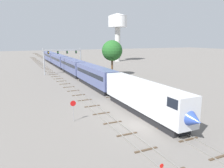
% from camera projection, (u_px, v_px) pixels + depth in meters
% --- Properties ---
extents(ground_plane, '(400.00, 400.00, 0.00)m').
position_uv_depth(ground_plane, '(143.00, 124.00, 28.66)').
color(ground_plane, slate).
extents(track_main, '(2.60, 200.00, 0.16)m').
position_uv_depth(track_main, '(61.00, 68.00, 82.90)').
color(track_main, slate).
rests_on(track_main, ground).
extents(track_near, '(2.60, 160.00, 0.16)m').
position_uv_depth(track_near, '(57.00, 77.00, 62.85)').
color(track_near, slate).
rests_on(track_near, ground).
extents(passenger_train, '(3.04, 101.31, 4.80)m').
position_uv_depth(passenger_train, '(72.00, 66.00, 68.39)').
color(passenger_train, silver).
rests_on(passenger_train, ground).
extents(signal_gantry, '(12.10, 0.49, 8.08)m').
position_uv_depth(signal_gantry, '(63.00, 55.00, 68.61)').
color(signal_gantry, '#999BA0').
rests_on(signal_gantry, ground).
extents(water_tower, '(9.11, 9.11, 22.91)m').
position_uv_depth(water_tower, '(118.00, 24.00, 105.78)').
color(water_tower, beige).
rests_on(water_tower, ground).
extents(stop_sign, '(0.76, 0.08, 2.88)m').
position_uv_depth(stop_sign, '(73.00, 108.00, 29.24)').
color(stop_sign, gray).
rests_on(stop_sign, ground).
extents(trackside_tree_left, '(6.06, 6.06, 10.54)m').
position_uv_depth(trackside_tree_left, '(112.00, 51.00, 64.66)').
color(trackside_tree_left, brown).
rests_on(trackside_tree_left, ground).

